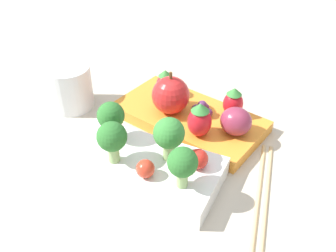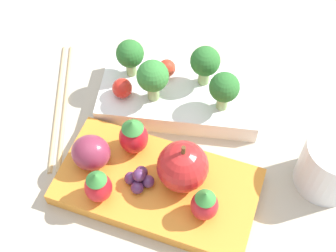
{
  "view_description": "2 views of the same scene",
  "coord_description": "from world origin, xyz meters",
  "views": [
    {
      "loc": [
        -0.21,
        0.36,
        0.35
      ],
      "look_at": [
        -0.0,
        -0.0,
        0.04
      ],
      "focal_mm": 40.0,
      "sensor_mm": 36.0,
      "label": 1
    },
    {
      "loc": [
        0.06,
        -0.32,
        0.49
      ],
      "look_at": [
        -0.0,
        -0.0,
        0.04
      ],
      "focal_mm": 50.0,
      "sensor_mm": 36.0,
      "label": 2
    }
  ],
  "objects": [
    {
      "name": "plum",
      "position": [
        -0.08,
        -0.06,
        0.04
      ],
      "size": [
        0.05,
        0.04,
        0.04
      ],
      "color": "#892D47",
      "rests_on": "bento_box_fruit"
    },
    {
      "name": "bento_box_savoury",
      "position": [
        -0.0,
        0.06,
        0.01
      ],
      "size": [
        0.21,
        0.12,
        0.03
      ],
      "color": "white",
      "rests_on": "ground_plane"
    },
    {
      "name": "strawberry_1",
      "position": [
        -0.04,
        -0.03,
        0.04
      ],
      "size": [
        0.03,
        0.03,
        0.05
      ],
      "color": "red",
      "rests_on": "bento_box_fruit"
    },
    {
      "name": "broccoli_floret_0",
      "position": [
        0.06,
        0.05,
        0.06
      ],
      "size": [
        0.04,
        0.04,
        0.06
      ],
      "color": "#93B770",
      "rests_on": "bento_box_savoury"
    },
    {
      "name": "strawberry_0",
      "position": [
        0.06,
        -0.1,
        0.04
      ],
      "size": [
        0.03,
        0.03,
        0.05
      ],
      "color": "red",
      "rests_on": "bento_box_fruit"
    },
    {
      "name": "broccoli_floret_3",
      "position": [
        0.03,
        0.08,
        0.06
      ],
      "size": [
        0.04,
        0.04,
        0.06
      ],
      "color": "#93B770",
      "rests_on": "bento_box_savoury"
    },
    {
      "name": "apple",
      "position": [
        0.03,
        -0.06,
        0.05
      ],
      "size": [
        0.06,
        0.06,
        0.07
      ],
      "color": "red",
      "rests_on": "bento_box_fruit"
    },
    {
      "name": "drinking_cup",
      "position": [
        0.19,
        -0.02,
        0.04
      ],
      "size": [
        0.07,
        0.07,
        0.07
      ],
      "color": "silver",
      "rests_on": "ground_plane"
    },
    {
      "name": "cherry_tomato_1",
      "position": [
        -0.02,
        0.09,
        0.04
      ],
      "size": [
        0.02,
        0.02,
        0.02
      ],
      "color": "red",
      "rests_on": "bento_box_savoury"
    },
    {
      "name": "broccoli_floret_1",
      "position": [
        -0.03,
        0.04,
        0.07
      ],
      "size": [
        0.04,
        0.04,
        0.06
      ],
      "color": "#93B770",
      "rests_on": "bento_box_savoury"
    },
    {
      "name": "strawberry_2",
      "position": [
        -0.06,
        -0.1,
        0.04
      ],
      "size": [
        0.03,
        0.03,
        0.05
      ],
      "color": "red",
      "rests_on": "bento_box_fruit"
    },
    {
      "name": "bento_box_fruit",
      "position": [
        0.0,
        -0.07,
        0.01
      ],
      "size": [
        0.24,
        0.15,
        0.02
      ],
      "color": "orange",
      "rests_on": "ground_plane"
    },
    {
      "name": "chopsticks_pair",
      "position": [
        -0.15,
        0.03,
        0.0
      ],
      "size": [
        0.07,
        0.21,
        0.01
      ],
      "color": "tan",
      "rests_on": "ground_plane"
    },
    {
      "name": "broccoli_floret_2",
      "position": [
        -0.07,
        0.08,
        0.06
      ],
      "size": [
        0.04,
        0.04,
        0.05
      ],
      "color": "#93B770",
      "rests_on": "bento_box_savoury"
    },
    {
      "name": "grape_cluster",
      "position": [
        -0.02,
        -0.08,
        0.03
      ],
      "size": [
        0.03,
        0.03,
        0.03
      ],
      "color": "#562D5B",
      "rests_on": "bento_box_fruit"
    },
    {
      "name": "cherry_tomato_0",
      "position": [
        -0.07,
        0.04,
        0.04
      ],
      "size": [
        0.03,
        0.03,
        0.03
      ],
      "color": "red",
      "rests_on": "bento_box_savoury"
    },
    {
      "name": "ground_plane",
      "position": [
        0.0,
        0.0,
        0.0
      ],
      "size": [
        4.0,
        4.0,
        0.0
      ],
      "primitive_type": "plane",
      "color": "#BCB29E"
    }
  ]
}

